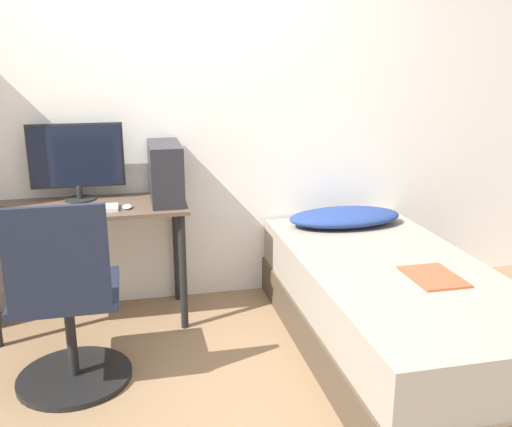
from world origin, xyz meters
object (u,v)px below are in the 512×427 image
Objects in this scene: pc_tower at (165,172)px; bed at (392,309)px; office_chair at (68,317)px; monitor at (77,159)px; keyboard at (78,209)px.

bed is at bearing -33.65° from pc_tower.
monitor reaches higher than office_chair.
monitor reaches higher than keyboard.
keyboard is at bearing -166.28° from pc_tower.
bed is at bearing -28.48° from monitor.
office_chair is at bearing 179.13° from bed.
monitor reaches higher than pc_tower.
office_chair reaches higher than keyboard.
office_chair is 2.20× the size of pc_tower.
monitor is at bearing 91.81° from keyboard.
pc_tower is (0.51, -0.14, -0.08)m from monitor.
office_chair reaches higher than bed.
pc_tower reaches higher than bed.
office_chair is 1.05m from pc_tower.
keyboard is at bearing -88.19° from monitor.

